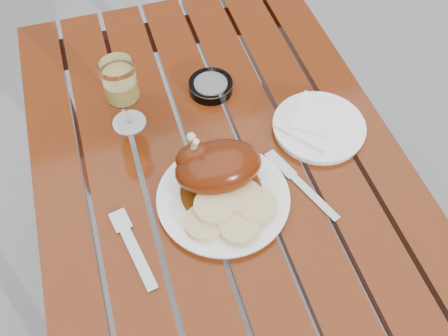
# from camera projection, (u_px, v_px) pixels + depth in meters

# --- Properties ---
(ground) EXTENTS (60.00, 60.00, 0.00)m
(ground) POSITION_uv_depth(u_px,v_px,m) (221.00, 292.00, 1.70)
(ground) COLOR slate
(ground) RESTS_ON ground
(table) EXTENTS (0.80, 1.20, 0.75)m
(table) POSITION_uv_depth(u_px,v_px,m) (221.00, 241.00, 1.40)
(table) COLOR maroon
(table) RESTS_ON ground
(dinner_plate) EXTENTS (0.35, 0.35, 0.02)m
(dinner_plate) POSITION_uv_depth(u_px,v_px,m) (223.00, 199.00, 1.03)
(dinner_plate) COLOR white
(dinner_plate) RESTS_ON table
(roast_duck) EXTENTS (0.18, 0.17, 0.13)m
(roast_duck) POSITION_uv_depth(u_px,v_px,m) (215.00, 167.00, 1.01)
(roast_duck) COLOR #552809
(roast_duck) RESTS_ON dinner_plate
(bread_dumplings) EXTENTS (0.19, 0.14, 0.03)m
(bread_dumplings) POSITION_uv_depth(u_px,v_px,m) (231.00, 212.00, 0.98)
(bread_dumplings) COLOR #E1C289
(bread_dumplings) RESTS_ON dinner_plate
(wine_glass) EXTENTS (0.09, 0.09, 0.18)m
(wine_glass) POSITION_uv_depth(u_px,v_px,m) (123.00, 96.00, 1.09)
(wine_glass) COLOR #D8C662
(wine_glass) RESTS_ON table
(side_plate) EXTENTS (0.26, 0.26, 0.02)m
(side_plate) POSITION_uv_depth(u_px,v_px,m) (319.00, 127.00, 1.14)
(side_plate) COLOR white
(side_plate) RESTS_ON table
(napkin) EXTENTS (0.18, 0.18, 0.01)m
(napkin) POSITION_uv_depth(u_px,v_px,m) (314.00, 121.00, 1.14)
(napkin) COLOR white
(napkin) RESTS_ON side_plate
(ashtray) EXTENTS (0.11, 0.11, 0.03)m
(ashtray) POSITION_uv_depth(u_px,v_px,m) (211.00, 86.00, 1.21)
(ashtray) COLOR #B2B7BC
(ashtray) RESTS_ON table
(fork) EXTENTS (0.05, 0.18, 0.01)m
(fork) POSITION_uv_depth(u_px,v_px,m) (135.00, 252.00, 0.96)
(fork) COLOR gray
(fork) RESTS_ON table
(knife) EXTENTS (0.08, 0.18, 0.01)m
(knife) POSITION_uv_depth(u_px,v_px,m) (306.00, 190.00, 1.05)
(knife) COLOR gray
(knife) RESTS_ON table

